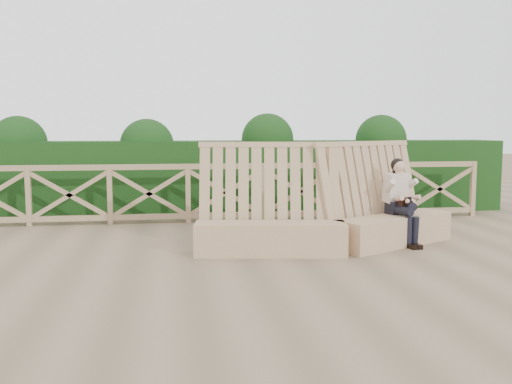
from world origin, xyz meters
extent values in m
plane|color=brown|center=(0.00, 0.00, 0.00)|extent=(60.00, 60.00, 0.00)
cube|color=#9D7A59|center=(0.35, 0.56, 0.23)|extent=(2.15, 0.79, 0.45)
cube|color=#9D7A59|center=(0.39, 0.82, 0.80)|extent=(2.14, 0.74, 1.57)
cube|color=#9D7A59|center=(2.31, 0.92, 0.23)|extent=(2.08, 1.46, 0.45)
cube|color=#9D7A59|center=(2.18, 1.15, 0.80)|extent=(2.05, 1.41, 1.57)
cube|color=black|center=(2.42, 1.08, 0.55)|extent=(0.37, 0.31, 0.19)
cube|color=beige|center=(2.41, 1.12, 0.85)|extent=(0.41, 0.34, 0.47)
sphere|color=tan|center=(2.42, 1.08, 1.19)|extent=(0.23, 0.23, 0.19)
sphere|color=black|center=(2.41, 1.11, 1.20)|extent=(0.25, 0.25, 0.20)
cylinder|color=black|center=(2.40, 0.88, 0.53)|extent=(0.24, 0.43, 0.13)
cylinder|color=black|center=(2.53, 0.94, 0.59)|extent=(0.24, 0.43, 0.15)
cylinder|color=black|center=(2.44, 0.69, 0.23)|extent=(0.13, 0.13, 0.45)
cylinder|color=black|center=(2.55, 0.70, 0.23)|extent=(0.13, 0.13, 0.45)
cube|color=black|center=(2.46, 0.61, 0.04)|extent=(0.13, 0.23, 0.07)
cube|color=black|center=(2.55, 0.62, 0.04)|extent=(0.13, 0.23, 0.07)
cube|color=black|center=(2.48, 0.93, 0.64)|extent=(0.25, 0.19, 0.15)
cube|color=black|center=(2.51, 0.79, 0.69)|extent=(0.08, 0.09, 0.11)
cube|color=#977E58|center=(0.00, 3.50, 1.05)|extent=(10.10, 0.07, 0.10)
cube|color=#977E58|center=(0.00, 3.50, 0.12)|extent=(10.10, 0.07, 0.10)
cube|color=black|center=(0.00, 4.70, 0.75)|extent=(12.00, 1.20, 1.50)
camera|label=1|loc=(-0.99, -7.18, 1.75)|focal=40.00mm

